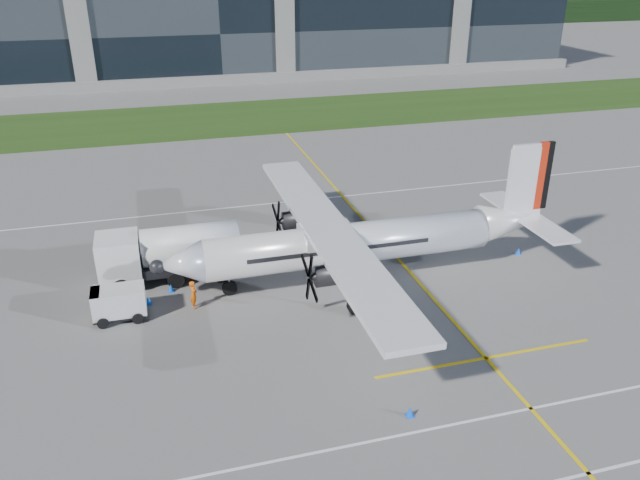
% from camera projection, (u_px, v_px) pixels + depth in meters
% --- Properties ---
extents(ground, '(400.00, 400.00, 0.00)m').
position_uv_depth(ground, '(259.00, 133.00, 71.01)').
color(ground, '#5A5755').
rests_on(ground, ground).
extents(grass_strip, '(400.00, 18.00, 0.04)m').
position_uv_depth(grass_strip, '(247.00, 117.00, 77.99)').
color(grass_strip, '#223F11').
rests_on(grass_strip, ground).
extents(terminal_building, '(120.00, 20.00, 15.00)m').
position_uv_depth(terminal_building, '(212.00, 27.00, 102.83)').
color(terminal_building, black).
rests_on(terminal_building, ground).
extents(tree_line, '(400.00, 6.00, 6.00)m').
position_uv_depth(tree_line, '(185.00, 21.00, 157.16)').
color(tree_line, black).
rests_on(tree_line, ground).
extents(yellow_taxiway_centerline, '(0.20, 70.00, 0.01)m').
position_uv_depth(yellow_taxiway_centerline, '(376.00, 234.00, 45.52)').
color(yellow_taxiway_centerline, yellow).
rests_on(yellow_taxiway_centerline, ground).
extents(turboprop_aircraft, '(25.26, 26.20, 7.86)m').
position_uv_depth(turboprop_aircraft, '(364.00, 220.00, 37.84)').
color(turboprop_aircraft, white).
rests_on(turboprop_aircraft, ground).
extents(fuel_tanker_truck, '(9.13, 2.97, 3.42)m').
position_uv_depth(fuel_tanker_truck, '(159.00, 255.00, 38.46)').
color(fuel_tanker_truck, white).
rests_on(fuel_tanker_truck, ground).
extents(baggage_tug, '(3.07, 1.84, 1.84)m').
position_uv_depth(baggage_tug, '(119.00, 304.00, 34.64)').
color(baggage_tug, silver).
rests_on(baggage_tug, ground).
extents(ground_crew_person, '(0.62, 0.83, 1.96)m').
position_uv_depth(ground_crew_person, '(193.00, 293.00, 35.64)').
color(ground_crew_person, '#F25907').
rests_on(ground_crew_person, ground).
extents(safety_cone_portwing, '(0.36, 0.36, 0.50)m').
position_uv_depth(safety_cone_portwing, '(410.00, 411.00, 27.50)').
color(safety_cone_portwing, blue).
rests_on(safety_cone_portwing, ground).
extents(safety_cone_fwd, '(0.36, 0.36, 0.50)m').
position_uv_depth(safety_cone_fwd, '(148.00, 300.00, 36.32)').
color(safety_cone_fwd, blue).
rests_on(safety_cone_fwd, ground).
extents(safety_cone_stbdwing, '(0.36, 0.36, 0.50)m').
position_uv_depth(safety_cone_stbdwing, '(287.00, 200.00, 50.95)').
color(safety_cone_stbdwing, blue).
rests_on(safety_cone_stbdwing, ground).
extents(safety_cone_tail, '(0.36, 0.36, 0.50)m').
position_uv_depth(safety_cone_tail, '(518.00, 251.00, 42.32)').
color(safety_cone_tail, blue).
rests_on(safety_cone_tail, ground).
extents(safety_cone_nose_stbd, '(0.36, 0.36, 0.50)m').
position_uv_depth(safety_cone_nose_stbd, '(171.00, 288.00, 37.66)').
color(safety_cone_nose_stbd, blue).
rests_on(safety_cone_nose_stbd, ground).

